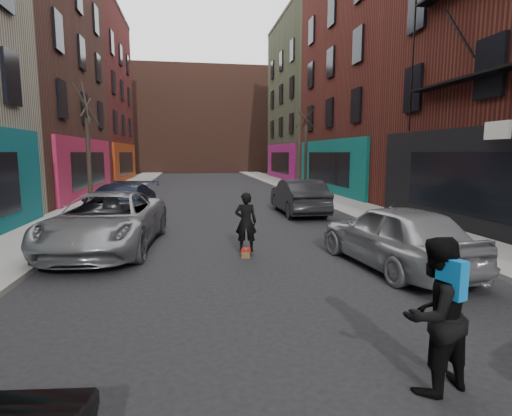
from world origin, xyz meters
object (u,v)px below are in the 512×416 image
object	(u,v)px
parked_left_end	(120,207)
skateboard	(246,253)
tree_left_far	(88,138)
skateboarder	(246,222)
pedestrian	(435,314)
parked_right_far	(395,235)
tree_right_far	(306,140)
parked_right_end	(298,197)
parked_left_far	(107,221)

from	to	relation	value
parked_left_end	skateboard	size ratio (longest dim) A/B	6.76
tree_left_far	skateboard	size ratio (longest dim) A/B	8.12
skateboarder	pedestrian	bearing A→B (deg)	109.94
parked_right_far	skateboard	world-z (taller)	parked_right_far
tree_right_far	skateboarder	size ratio (longest dim) A/B	4.36
parked_left_end	tree_right_far	bearing A→B (deg)	53.94
tree_left_far	pedestrian	world-z (taller)	tree_left_far
parked_right_far	parked_left_end	bearing A→B (deg)	-47.31
tree_left_far	skateboard	xyz separation A→B (m)	(6.14, -9.84, -3.33)
skateboard	pedestrian	xyz separation A→B (m)	(1.24, -6.35, 0.85)
tree_left_far	parked_right_end	bearing A→B (deg)	-18.55
parked_left_end	parked_right_far	size ratio (longest dim) A/B	1.20
tree_right_far	pedestrian	xyz separation A→B (m)	(-5.02, -22.20, -2.63)
parked_left_far	skateboard	bearing A→B (deg)	-14.42
parked_right_far	skateboarder	xyz separation A→B (m)	(-3.26, 1.74, 0.11)
tree_left_far	parked_left_far	world-z (taller)	tree_left_far
parked_right_end	skateboard	distance (m)	7.48
tree_right_far	pedestrian	bearing A→B (deg)	-102.75
parked_left_end	skateboard	world-z (taller)	parked_left_end
parked_left_far	tree_left_far	bearing A→B (deg)	110.36
parked_left_far	parked_right_far	bearing A→B (deg)	-18.74
tree_right_far	parked_right_end	world-z (taller)	tree_right_far
tree_left_far	parked_left_far	size ratio (longest dim) A/B	1.15
pedestrian	skateboard	bearing A→B (deg)	-96.21
parked_right_far	skateboarder	distance (m)	3.70
skateboarder	skateboard	bearing A→B (deg)	-171.11
tree_left_far	parked_right_far	distance (m)	15.14
skateboard	pedestrian	bearing A→B (deg)	-70.06
tree_right_far	skateboard	size ratio (longest dim) A/B	8.50
skateboarder	pedestrian	size ratio (longest dim) A/B	0.88
tree_left_far	tree_right_far	bearing A→B (deg)	25.82
parked_right_far	parked_right_end	world-z (taller)	same
parked_right_far	parked_left_far	bearing A→B (deg)	-30.16
parked_right_far	pedestrian	world-z (taller)	pedestrian
parked_right_far	skateboard	size ratio (longest dim) A/B	5.62
tree_left_far	parked_right_far	size ratio (longest dim) A/B	1.44
parked_right_end	parked_right_far	bearing A→B (deg)	90.36
parked_left_end	parked_right_far	distance (m)	9.44
parked_right_end	tree_right_far	bearing A→B (deg)	-107.79
pedestrian	parked_left_end	bearing A→B (deg)	-81.68
tree_left_far	tree_right_far	world-z (taller)	tree_right_far
parked_right_end	skateboard	world-z (taller)	parked_right_end
pedestrian	parked_right_far	bearing A→B (deg)	-130.94
tree_left_far	skateboarder	world-z (taller)	tree_left_far
tree_right_far	parked_right_far	world-z (taller)	tree_right_far
pedestrian	tree_left_far	bearing A→B (deg)	-82.77
tree_left_far	tree_right_far	size ratio (longest dim) A/B	0.96
parked_left_far	pedestrian	distance (m)	9.12
tree_left_far	parked_right_end	distance (m)	10.25
skateboard	pedestrian	distance (m)	6.53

